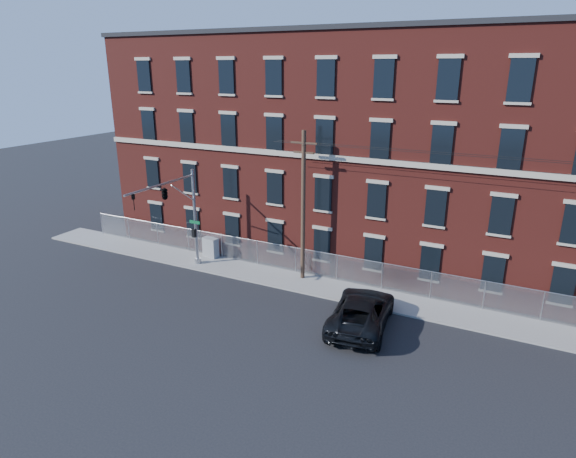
% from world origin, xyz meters
% --- Properties ---
extents(ground, '(140.00, 140.00, 0.00)m').
position_xyz_m(ground, '(0.00, 0.00, 0.00)').
color(ground, black).
rests_on(ground, ground).
extents(sidewalk, '(65.00, 3.00, 0.12)m').
position_xyz_m(sidewalk, '(12.00, 5.00, 0.06)').
color(sidewalk, gray).
rests_on(sidewalk, ground).
extents(mill_building, '(55.30, 14.32, 16.30)m').
position_xyz_m(mill_building, '(12.00, 13.93, 8.15)').
color(mill_building, maroon).
rests_on(mill_building, ground).
extents(chain_link_fence, '(59.06, 0.06, 1.85)m').
position_xyz_m(chain_link_fence, '(12.00, 6.30, 1.06)').
color(chain_link_fence, '#A5A8AD').
rests_on(chain_link_fence, ground).
extents(traffic_signal_mast, '(0.90, 6.75, 7.00)m').
position_xyz_m(traffic_signal_mast, '(-6.00, 2.18, 5.39)').
color(traffic_signal_mast, '#9EA0A5').
rests_on(traffic_signal_mast, ground).
extents(utility_pole_near, '(1.80, 0.28, 10.00)m').
position_xyz_m(utility_pole_near, '(2.00, 5.60, 5.34)').
color(utility_pole_near, '#483224').
rests_on(utility_pole_near, ground).
extents(pickup_truck, '(3.78, 6.83, 1.81)m').
position_xyz_m(pickup_truck, '(7.63, 1.32, 0.90)').
color(pickup_truck, black).
rests_on(pickup_truck, ground).
extents(utility_cabinet, '(1.27, 0.77, 1.49)m').
position_xyz_m(utility_cabinet, '(-5.88, 6.00, 0.87)').
color(utility_cabinet, gray).
rests_on(utility_cabinet, sidewalk).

